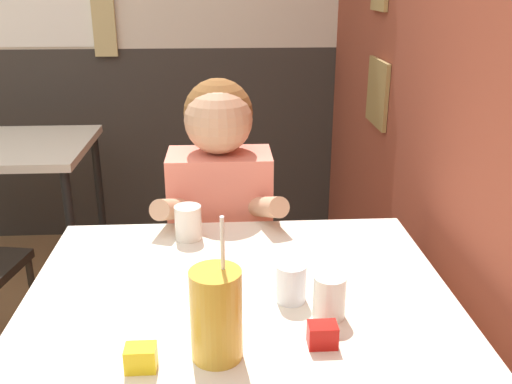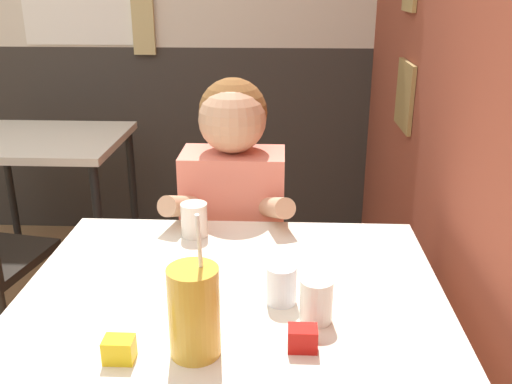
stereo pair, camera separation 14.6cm
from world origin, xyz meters
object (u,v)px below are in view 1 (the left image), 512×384
main_table (240,316)px  background_table (7,163)px  cocktail_pitcher (216,314)px  person_seated (221,236)px

main_table → background_table: 1.73m
background_table → cocktail_pitcher: bearing=-58.9°
person_seated → background_table: bearing=141.0°
main_table → person_seated: (-0.05, 0.58, -0.05)m
main_table → person_seated: 0.59m
background_table → person_seated: bearing=-39.0°
background_table → person_seated: 1.28m
person_seated → main_table: bearing=-85.5°
person_seated → cocktail_pitcher: person_seated is taller
main_table → person_seated: bearing=94.5°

